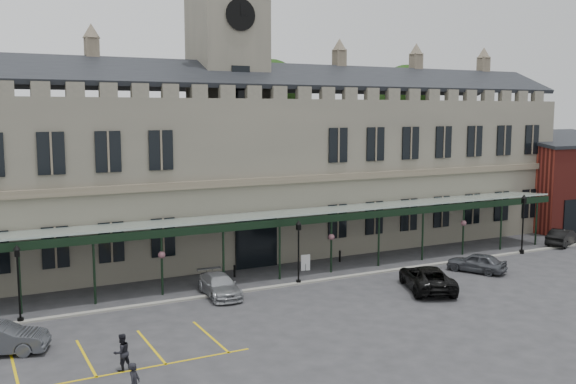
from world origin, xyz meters
name	(u,v)px	position (x,y,z in m)	size (l,w,h in m)	color
ground	(337,308)	(0.00, 0.00, 0.00)	(140.00, 140.00, 0.00)	#2D2D30
station_building	(229,172)	(0.00, 15.91, 6.47)	(60.00, 10.36, 17.30)	#625E52
clock_tower	(228,85)	(0.00, 16.00, 13.11)	(5.60, 5.60, 24.80)	#625E52
canopy	(278,243)	(0.00, 7.46, 2.40)	(50.00, 4.10, 4.30)	#8C9E93
brick_annex	(562,183)	(34.00, 12.97, 4.16)	(12.40, 8.36, 9.23)	maroon
kerb	(292,284)	(0.00, 5.50, 0.06)	(60.00, 0.40, 0.12)	gray
parking_markings	(88,362)	(-14.00, -1.50, 0.00)	(16.00, 6.00, 0.01)	gold
tree_behind_mid	(270,93)	(8.00, 25.00, 12.81)	(6.00, 6.00, 16.00)	#332314
tree_behind_right	(406,95)	(24.00, 25.00, 12.81)	(6.00, 6.00, 16.00)	#332314
lamp_post_left	(18,277)	(-16.18, 5.59, 2.50)	(0.40, 0.40, 4.22)	black
lamp_post_mid	(299,246)	(0.54, 5.57, 2.48)	(0.40, 0.40, 4.19)	black
lamp_post_right	(523,219)	(20.36, 5.30, 2.79)	(0.44, 0.44, 4.70)	black
traffic_cone	(429,273)	(9.14, 2.98, 0.32)	(0.41, 0.41, 0.65)	#FF5208
sign_board	(305,263)	(2.66, 8.46, 0.55)	(0.66, 0.18, 1.14)	black
bollard_left	(235,271)	(-2.46, 9.09, 0.41)	(0.15, 0.15, 0.82)	black
bollard_right	(340,256)	(6.20, 9.57, 0.42)	(0.15, 0.15, 0.85)	black
car_taxi	(219,285)	(-5.00, 5.40, 0.65)	(1.83, 4.51, 1.31)	gray
car_van	(427,278)	(7.00, 0.63, 0.77)	(2.56, 5.55, 1.54)	black
car_right_a	(476,262)	(13.00, 2.58, 0.68)	(1.61, 4.01, 1.37)	#3E4146
car_right_b	(563,237)	(25.86, 6.02, 0.70)	(1.48, 4.24, 1.40)	black
person_a	(134,384)	(-13.20, -6.73, 0.84)	(0.61, 0.40, 1.69)	black
person_b	(122,352)	(-12.86, -3.19, 0.82)	(0.79, 0.62, 1.63)	black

